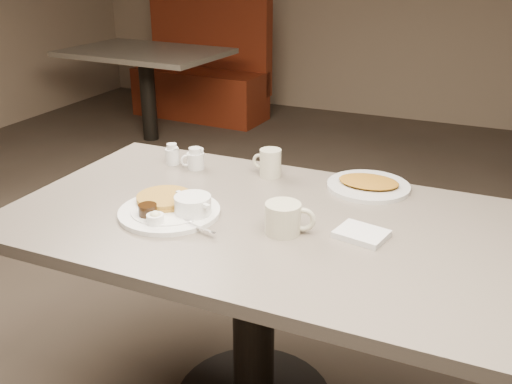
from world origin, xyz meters
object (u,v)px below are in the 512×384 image
at_px(coffee_mug_far, 270,163).
at_px(hash_plate, 368,185).
at_px(diner_table, 253,264).
at_px(main_plate, 173,207).
at_px(coffee_mug_near, 284,218).
at_px(booth_back_left, 198,75).
at_px(creamer_left, 195,159).
at_px(creamer_right, 172,155).

xyz_separation_m(coffee_mug_far, hash_plate, (0.35, 0.03, -0.04)).
bearing_deg(diner_table, coffee_mug_far, 103.97).
distance_m(main_plate, hash_plate, 0.67).
bearing_deg(coffee_mug_near, main_plate, -176.55).
xyz_separation_m(coffee_mug_far, booth_back_left, (-1.94, 2.91, -0.39)).
height_order(creamer_left, booth_back_left, booth_back_left).
distance_m(diner_table, coffee_mug_near, 0.26).
relative_size(coffee_mug_far, hash_plate, 0.38).
height_order(coffee_mug_far, creamer_left, coffee_mug_far).
distance_m(diner_table, creamer_right, 0.59).
bearing_deg(main_plate, coffee_mug_near, 3.45).
bearing_deg(hash_plate, diner_table, -127.31).
relative_size(diner_table, hash_plate, 5.16).
distance_m(main_plate, booth_back_left, 3.80).
xyz_separation_m(main_plate, coffee_mug_far, (0.15, 0.41, 0.03)).
bearing_deg(coffee_mug_near, booth_back_left, 123.02).
bearing_deg(diner_table, creamer_left, 141.96).
relative_size(diner_table, coffee_mug_far, 13.54).
distance_m(main_plate, coffee_mug_near, 0.36).
bearing_deg(main_plate, hash_plate, 41.62).
distance_m(diner_table, main_plate, 0.31).
bearing_deg(creamer_right, main_plate, -58.26).
bearing_deg(creamer_right, hash_plate, 4.93).
xyz_separation_m(diner_table, hash_plate, (0.27, 0.35, 0.18)).
distance_m(hash_plate, booth_back_left, 3.70).
height_order(creamer_right, booth_back_left, booth_back_left).
distance_m(coffee_mug_near, booth_back_left, 3.96).
bearing_deg(creamer_right, creamer_left, -4.15).
bearing_deg(diner_table, booth_back_left, 121.97).
height_order(coffee_mug_near, creamer_left, coffee_mug_near).
relative_size(diner_table, booth_back_left, 0.96).
height_order(main_plate, coffee_mug_far, coffee_mug_far).
xyz_separation_m(coffee_mug_near, hash_plate, (0.14, 0.42, -0.03)).
xyz_separation_m(diner_table, coffee_mug_far, (-0.08, 0.32, 0.22)).
distance_m(diner_table, booth_back_left, 3.82).
xyz_separation_m(diner_table, creamer_left, (-0.36, 0.28, 0.21)).
bearing_deg(coffee_mug_far, creamer_right, -175.07).
height_order(diner_table, coffee_mug_far, coffee_mug_far).
bearing_deg(hash_plate, booth_back_left, 128.48).
bearing_deg(main_plate, diner_table, 21.36).
height_order(creamer_left, hash_plate, creamer_left).
height_order(diner_table, creamer_right, creamer_right).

